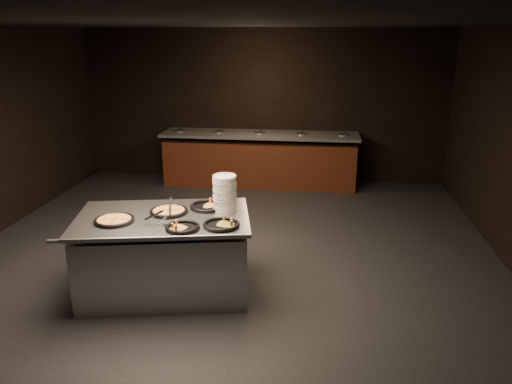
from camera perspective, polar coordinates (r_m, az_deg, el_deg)
room at (r=5.88m, az=-3.73°, el=4.48°), size 7.02×8.02×2.92m
salad_bar at (r=9.54m, az=0.42°, el=3.39°), size 3.70×0.83×1.18m
serving_counter at (r=5.69m, az=-10.39°, el=-7.17°), size 2.06×1.55×0.89m
plate_stack at (r=5.55m, az=-3.59°, el=-0.14°), size 0.26×0.26×0.40m
pan_veggie_whole at (r=5.47m, az=-15.90°, el=-3.09°), size 0.42×0.42×0.04m
pan_cheese_whole at (r=5.61m, az=-9.93°, el=-2.15°), size 0.42×0.42×0.04m
pan_cheese_slices_a at (r=5.71m, az=-5.53°, el=-1.61°), size 0.40×0.40×0.04m
pan_cheese_slices_b at (r=5.13m, az=-8.39°, el=-3.99°), size 0.35×0.35×0.04m
pan_veggie_slices at (r=5.15m, az=-3.97°, el=-3.73°), size 0.38×0.38×0.04m
server_left at (r=5.54m, az=-9.77°, el=-1.71°), size 0.16×0.35×0.17m
server_right at (r=5.27m, az=-11.10°, el=-2.90°), size 0.32×0.09×0.15m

